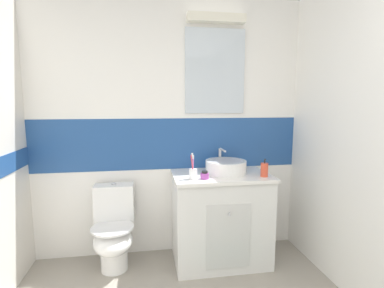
% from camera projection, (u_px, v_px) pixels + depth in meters
% --- Properties ---
extents(wall_back_tiled, '(3.20, 0.20, 2.50)m').
position_uv_depth(wall_back_tiled, '(170.00, 127.00, 2.85)').
color(wall_back_tiled, white).
rests_on(wall_back_tiled, ground_plane).
extents(vanity_cabinet, '(0.89, 0.58, 0.85)m').
position_uv_depth(vanity_cabinet, '(220.00, 217.00, 2.72)').
color(vanity_cabinet, silver).
rests_on(vanity_cabinet, ground_plane).
extents(sink_basin, '(0.38, 0.42, 0.21)m').
position_uv_depth(sink_basin, '(226.00, 166.00, 2.68)').
color(sink_basin, white).
rests_on(sink_basin, vanity_cabinet).
extents(toilet, '(0.37, 0.50, 0.76)m').
position_uv_depth(toilet, '(114.00, 230.00, 2.61)').
color(toilet, white).
rests_on(toilet, ground_plane).
extents(toothbrush_cup, '(0.07, 0.07, 0.23)m').
position_uv_depth(toothbrush_cup, '(193.00, 173.00, 2.46)').
color(toothbrush_cup, white).
rests_on(toothbrush_cup, vanity_cabinet).
extents(soap_dispenser, '(0.07, 0.07, 0.16)m').
position_uv_depth(soap_dispenser, '(264.00, 170.00, 2.55)').
color(soap_dispenser, '#D84C33').
rests_on(soap_dispenser, vanity_cabinet).
extents(hair_gel_jar, '(0.07, 0.07, 0.07)m').
position_uv_depth(hair_gel_jar, '(205.00, 175.00, 2.47)').
color(hair_gel_jar, '#993F99').
rests_on(hair_gel_jar, vanity_cabinet).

